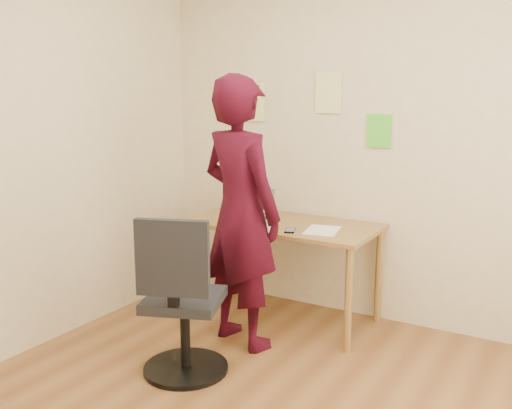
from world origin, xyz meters
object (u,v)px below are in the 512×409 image
Objects in this scene: phone at (290,230)px; office_chair at (181,309)px; person at (241,213)px; desk at (282,234)px; laptop at (253,212)px.

office_chair is (-0.26, -0.90, -0.32)m from phone.
person reaches higher than phone.
desk is 0.29m from phone.
person is (-0.04, -0.51, 0.25)m from desk.
person is at bearing -146.66° from phone.
office_chair is 0.55× the size of person.
person is (0.22, -0.53, 0.11)m from laptop.
person is at bearing 64.71° from office_chair.
laptop is 0.49m from phone.
laptop is 0.59m from person.
laptop is 0.21× the size of person.
laptop is 0.37× the size of office_chair.
phone reaches higher than desk.
laptop is at bearing 77.64° from office_chair.
person reaches higher than laptop.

